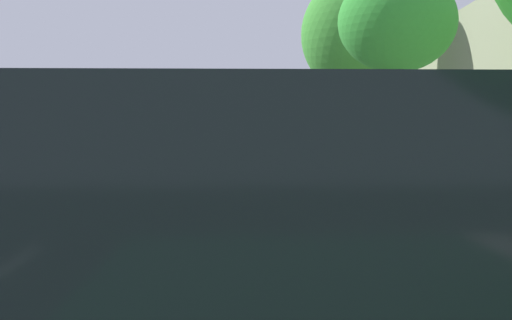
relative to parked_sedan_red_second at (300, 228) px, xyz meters
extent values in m
plane|color=#323232|center=(-1.02, 3.96, -0.75)|extent=(66.29, 66.29, 0.00)
cube|color=#A69EA1|center=(2.86, 3.96, -0.68)|extent=(3.68, 41.43, 0.15)
cube|color=gray|center=(0.95, 3.96, -0.68)|extent=(0.16, 41.43, 0.15)
cube|color=white|center=(-3.56, 1.14, -0.75)|extent=(0.14, 2.20, 0.01)
cube|color=white|center=(-3.56, 5.34, -0.75)|extent=(0.14, 2.20, 0.01)
cube|color=white|center=(-3.56, 9.54, -0.75)|extent=(0.14, 2.20, 0.01)
cube|color=white|center=(-3.56, 13.74, -0.75)|extent=(0.14, 2.20, 0.01)
cube|color=white|center=(-3.56, 17.94, -0.75)|extent=(0.14, 2.20, 0.01)
cube|color=white|center=(-3.56, 22.14, -0.75)|extent=(0.14, 2.20, 0.01)
cube|color=white|center=(-0.52, 3.96, -0.75)|extent=(0.12, 41.43, 0.01)
cube|color=black|center=(-0.29, -5.98, 0.80)|extent=(1.76, 1.54, 0.80)
cube|color=maroon|center=(0.00, 0.00, -0.15)|extent=(1.86, 4.44, 0.64)
cube|color=black|center=(0.00, 0.00, 0.47)|extent=(1.60, 2.14, 0.60)
cylinder|color=black|center=(0.78, 1.38, -0.42)|extent=(0.24, 0.67, 0.66)
cylinder|color=black|center=(-0.84, 1.34, -0.42)|extent=(0.24, 0.67, 0.66)
cylinder|color=black|center=(0.84, -1.34, -0.42)|extent=(0.24, 0.67, 0.66)
cylinder|color=black|center=(-0.78, -1.38, -0.42)|extent=(0.24, 0.67, 0.66)
cube|color=slate|center=(-0.18, 8.05, 0.03)|extent=(2.21, 4.82, 0.90)
cube|color=black|center=(-0.18, 8.05, 0.86)|extent=(1.87, 3.20, 0.76)
cylinder|color=black|center=(0.60, 9.57, -0.37)|extent=(0.27, 0.77, 0.76)
cylinder|color=black|center=(-1.15, 9.45, -0.37)|extent=(0.27, 0.77, 0.76)
cylinder|color=black|center=(0.79, 6.66, -0.37)|extent=(0.27, 0.77, 0.76)
cylinder|color=black|center=(-0.95, 6.54, -0.37)|extent=(0.27, 0.77, 0.76)
cube|color=tan|center=(-0.02, 15.42, 0.03)|extent=(2.09, 4.77, 0.90)
cube|color=black|center=(-0.02, 15.42, 0.86)|extent=(1.79, 3.16, 0.76)
cylinder|color=black|center=(0.80, 16.91, -0.37)|extent=(0.25, 0.77, 0.76)
cylinder|color=black|center=(-0.95, 16.84, -0.37)|extent=(0.25, 0.77, 0.76)
cylinder|color=black|center=(0.91, 14.00, -0.37)|extent=(0.25, 0.77, 0.76)
cylinder|color=black|center=(-0.83, 13.93, -0.37)|extent=(0.25, 0.77, 0.76)
torus|color=black|center=(-0.04, 4.03, -0.40)|extent=(0.71, 0.14, 0.71)
torus|color=black|center=(0.99, 3.89, -0.40)|extent=(0.71, 0.14, 0.71)
cylinder|color=#A51414|center=(0.35, 3.98, -0.31)|extent=(0.65, 0.12, 0.53)
cylinder|color=#A51414|center=(0.71, 3.93, -0.32)|extent=(0.14, 0.05, 0.49)
cylinder|color=#A51414|center=(0.40, 3.97, -0.07)|extent=(0.73, 0.14, 0.05)
cylinder|color=#A51414|center=(0.82, 3.91, -0.48)|extent=(0.35, 0.08, 0.19)
cylinder|color=#A51414|center=(0.87, 3.90, -0.24)|extent=(0.27, 0.07, 0.34)
cylinder|color=#A51414|center=(0.00, 4.03, -0.23)|extent=(0.12, 0.05, 0.35)
cube|color=black|center=(0.76, 3.92, -0.04)|extent=(0.25, 0.13, 0.05)
cylinder|color=black|center=(0.04, 4.02, 0.00)|extent=(0.09, 0.46, 0.03)
cylinder|color=#C6B284|center=(0.66, 3.61, -0.33)|extent=(0.15, 0.15, 0.84)
cylinder|color=#C6B284|center=(0.69, 3.41, -0.33)|extent=(0.15, 0.15, 0.84)
cube|color=white|center=(0.68, 3.51, 0.39)|extent=(0.27, 0.40, 0.59)
cylinder|color=white|center=(0.65, 3.77, 0.36)|extent=(0.10, 0.10, 0.56)
cylinder|color=white|center=(0.70, 3.25, 0.36)|extent=(0.10, 0.10, 0.56)
sphere|color=tan|center=(0.68, 3.51, 0.80)|extent=(0.24, 0.24, 0.24)
sphere|color=navy|center=(0.68, 3.51, 0.84)|extent=(0.26, 0.26, 0.26)
cube|color=black|center=(0.87, 3.53, 0.41)|extent=(0.21, 0.32, 0.44)
cylinder|color=brown|center=(2.32, 5.52, 1.03)|extent=(0.40, 0.40, 3.27)
ellipsoid|color=green|center=(2.32, 5.52, 3.31)|extent=(2.33, 2.33, 2.00)
cylinder|color=brown|center=(2.32, 10.66, 1.19)|extent=(0.33, 0.33, 3.58)
ellipsoid|color=green|center=(2.32, 10.66, 3.80)|extent=(3.00, 3.00, 3.24)
cylinder|color=red|center=(1.38, 5.43, -0.25)|extent=(0.22, 0.22, 0.70)
sphere|color=red|center=(1.38, 5.43, 0.14)|extent=(0.20, 0.20, 0.20)
camera|label=1|loc=(-0.60, -7.83, 1.09)|focal=47.30mm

